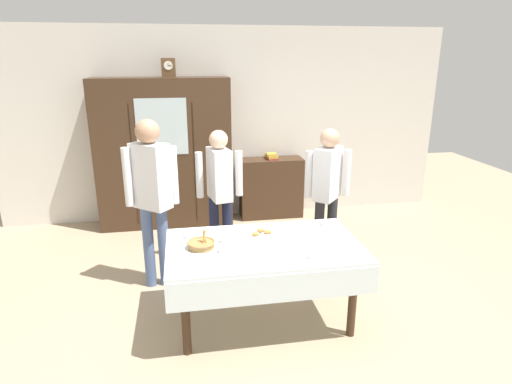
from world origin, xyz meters
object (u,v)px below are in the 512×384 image
at_px(person_by_cabinet, 220,184).
at_px(person_behind_table_left, 152,188).
at_px(book_stack, 271,156).
at_px(tea_cup_far_left, 325,224).
at_px(bread_basket, 201,244).
at_px(spoon_center, 302,234).
at_px(spoon_mid_right, 262,258).
at_px(dining_table, 265,257).
at_px(bookshelf_low, 271,188).
at_px(tea_cup_back_edge, 189,236).
at_px(tea_cup_far_right, 225,240).
at_px(wall_cabinet, 164,154).
at_px(tea_cup_front_edge, 314,256).
at_px(person_behind_table_right, 327,184).
at_px(mantel_clock, 168,68).
at_px(pastry_plate, 262,234).
at_px(tea_cup_near_right, 224,250).

relative_size(person_by_cabinet, person_behind_table_left, 0.89).
xyz_separation_m(book_stack, tea_cup_far_left, (0.04, -2.31, -0.14)).
bearing_deg(bread_basket, spoon_center, 8.70).
bearing_deg(spoon_center, spoon_mid_right, -137.06).
relative_size(tea_cup_far_left, spoon_mid_right, 1.09).
xyz_separation_m(dining_table, bookshelf_low, (0.61, 2.64, -0.21)).
distance_m(dining_table, tea_cup_back_edge, 0.70).
xyz_separation_m(book_stack, tea_cup_far_right, (-0.94, -2.51, -0.14)).
bearing_deg(tea_cup_back_edge, wall_cabinet, 96.60).
relative_size(tea_cup_front_edge, person_by_cabinet, 0.08).
bearing_deg(person_behind_table_right, mantel_clock, 138.05).
distance_m(wall_cabinet, pastry_plate, 2.55).
height_order(mantel_clock, tea_cup_back_edge, mantel_clock).
xyz_separation_m(dining_table, tea_cup_front_edge, (0.34, -0.31, 0.13)).
height_order(bread_basket, pastry_plate, bread_basket).
relative_size(pastry_plate, person_behind_table_right, 0.18).
relative_size(tea_cup_front_edge, tea_cup_far_left, 1.00).
distance_m(book_stack, person_by_cabinet, 1.60).
bearing_deg(pastry_plate, wall_cabinet, 111.22).
xyz_separation_m(tea_cup_near_right, tea_cup_front_edge, (0.70, -0.24, 0.00)).
bearing_deg(spoon_center, person_behind_table_right, 58.38).
bearing_deg(tea_cup_back_edge, tea_cup_front_edge, -30.93).
distance_m(bread_basket, spoon_center, 0.93).
relative_size(tea_cup_near_right, pastry_plate, 0.46).
distance_m(bookshelf_low, bread_basket, 2.84).
relative_size(tea_cup_back_edge, person_behind_table_left, 0.07).
xyz_separation_m(dining_table, wall_cabinet, (-0.90, 2.59, 0.37)).
distance_m(pastry_plate, person_behind_table_left, 1.20).
height_order(tea_cup_front_edge, person_behind_table_left, person_behind_table_left).
bearing_deg(tea_cup_far_right, bread_basket, -161.80).
xyz_separation_m(wall_cabinet, pastry_plate, (0.92, -2.36, -0.26)).
distance_m(tea_cup_near_right, person_by_cabinet, 1.38).
bearing_deg(bread_basket, person_by_cabinet, 77.60).
relative_size(spoon_center, person_behind_table_left, 0.07).
relative_size(tea_cup_near_right, tea_cup_far_left, 1.00).
height_order(tea_cup_near_right, tea_cup_front_edge, same).
xyz_separation_m(mantel_clock, person_by_cabinet, (0.51, -1.29, -1.23)).
height_order(pastry_plate, spoon_center, pastry_plate).
distance_m(tea_cup_far_right, person_behind_table_left, 1.01).
height_order(tea_cup_back_edge, spoon_mid_right, tea_cup_back_edge).
relative_size(dining_table, tea_cup_far_right, 12.83).
bearing_deg(bread_basket, bookshelf_low, 66.04).
height_order(dining_table, bookshelf_low, bookshelf_low).
distance_m(bookshelf_low, person_behind_table_right, 1.68).
distance_m(pastry_plate, person_by_cabinet, 1.12).
bearing_deg(dining_table, tea_cup_back_edge, 156.71).
bearing_deg(person_behind_table_right, person_by_cabinet, 168.79).
relative_size(bookshelf_low, tea_cup_back_edge, 7.03).
bearing_deg(wall_cabinet, tea_cup_front_edge, -66.86).
distance_m(wall_cabinet, person_behind_table_left, 1.74).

